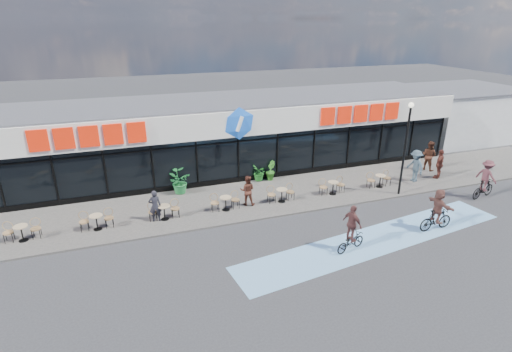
# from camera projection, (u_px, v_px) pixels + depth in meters

# --- Properties ---
(ground) EXTENTS (120.00, 120.00, 0.00)m
(ground) POSITION_uv_depth(u_px,v_px,m) (283.00, 239.00, 18.26)
(ground) COLOR #28282B
(ground) RESTS_ON ground
(sidewalk) EXTENTS (44.00, 5.00, 0.10)m
(sidewalk) POSITION_uv_depth(u_px,v_px,m) (252.00, 199.00, 22.20)
(sidewalk) COLOR #57534D
(sidewalk) RESTS_ON ground
(bike_lane) EXTENTS (14.17, 4.13, 0.01)m
(bike_lane) POSITION_uv_depth(u_px,v_px,m) (377.00, 240.00, 18.16)
(bike_lane) COLOR #6696C0
(bike_lane) RESTS_ON ground
(building) EXTENTS (30.60, 6.57, 4.75)m
(building) POSITION_uv_depth(u_px,v_px,m) (225.00, 134.00, 26.13)
(building) COLOR black
(building) RESTS_ON ground
(neighbour_building) EXTENTS (9.20, 7.20, 4.11)m
(neighbour_building) POSITION_uv_depth(u_px,v_px,m) (459.00, 112.00, 33.40)
(neighbour_building) COLOR silver
(neighbour_building) RESTS_ON ground
(lamp_post) EXTENTS (0.28, 0.28, 5.21)m
(lamp_post) POSITION_uv_depth(u_px,v_px,m) (406.00, 141.00, 21.56)
(lamp_post) COLOR black
(lamp_post) RESTS_ON sidewalk
(bistro_set_0) EXTENTS (1.54, 0.62, 0.90)m
(bistro_set_0) POSITION_uv_depth(u_px,v_px,m) (22.00, 231.00, 17.82)
(bistro_set_0) COLOR tan
(bistro_set_0) RESTS_ON sidewalk
(bistro_set_1) EXTENTS (1.54, 0.62, 0.90)m
(bistro_set_1) POSITION_uv_depth(u_px,v_px,m) (97.00, 220.00, 18.77)
(bistro_set_1) COLOR tan
(bistro_set_1) RESTS_ON sidewalk
(bistro_set_2) EXTENTS (1.54, 0.62, 0.90)m
(bistro_set_2) POSITION_uv_depth(u_px,v_px,m) (164.00, 210.00, 19.72)
(bistro_set_2) COLOR tan
(bistro_set_2) RESTS_ON sidewalk
(bistro_set_3) EXTENTS (1.54, 0.62, 0.90)m
(bistro_set_3) POSITION_uv_depth(u_px,v_px,m) (225.00, 201.00, 20.67)
(bistro_set_3) COLOR tan
(bistro_set_3) RESTS_ON sidewalk
(bistro_set_4) EXTENTS (1.54, 0.62, 0.90)m
(bistro_set_4) POSITION_uv_depth(u_px,v_px,m) (281.00, 193.00, 21.62)
(bistro_set_4) COLOR tan
(bistro_set_4) RESTS_ON sidewalk
(bistro_set_5) EXTENTS (1.54, 0.62, 0.90)m
(bistro_set_5) POSITION_uv_depth(u_px,v_px,m) (332.00, 186.00, 22.57)
(bistro_set_5) COLOR tan
(bistro_set_5) RESTS_ON sidewalk
(bistro_set_6) EXTENTS (1.54, 0.62, 0.90)m
(bistro_set_6) POSITION_uv_depth(u_px,v_px,m) (379.00, 179.00, 23.53)
(bistro_set_6) COLOR tan
(bistro_set_6) RESTS_ON sidewalk
(potted_plant_left) EXTENTS (1.62, 1.58, 1.37)m
(potted_plant_left) POSITION_uv_depth(u_px,v_px,m) (178.00, 182.00, 22.52)
(potted_plant_left) COLOR #1F6F33
(potted_plant_left) RESTS_ON sidewalk
(potted_plant_mid) EXTENTS (0.75, 0.82, 1.20)m
(potted_plant_mid) POSITION_uv_depth(u_px,v_px,m) (270.00, 170.00, 24.48)
(potted_plant_mid) COLOR #2C6F1F
(potted_plant_mid) RESTS_ON sidewalk
(potted_plant_right) EXTENTS (0.81, 0.93, 1.03)m
(potted_plant_right) POSITION_uv_depth(u_px,v_px,m) (259.00, 173.00, 24.34)
(potted_plant_right) COLOR #1A5B1B
(potted_plant_right) RESTS_ON sidewalk
(patron_left) EXTENTS (0.60, 0.41, 1.62)m
(patron_left) POSITION_uv_depth(u_px,v_px,m) (155.00, 206.00, 19.36)
(patron_left) COLOR black
(patron_left) RESTS_ON sidewalk
(patron_right) EXTENTS (0.98, 0.88, 1.64)m
(patron_right) POSITION_uv_depth(u_px,v_px,m) (247.00, 190.00, 21.08)
(patron_right) COLOR #4A241A
(patron_right) RESTS_ON sidewalk
(pedestrian_a) EXTENTS (0.74, 1.28, 1.98)m
(pedestrian_a) POSITION_uv_depth(u_px,v_px,m) (415.00, 166.00, 24.11)
(pedestrian_a) COLOR #30414B
(pedestrian_a) RESTS_ON sidewalk
(pedestrian_b) EXTENTS (1.02, 1.14, 1.95)m
(pedestrian_b) POSITION_uv_depth(u_px,v_px,m) (429.00, 155.00, 25.98)
(pedestrian_b) COLOR #3E2016
(pedestrian_b) RESTS_ON sidewalk
(pedestrian_c) EXTENTS (1.17, 0.94, 1.86)m
(pedestrian_c) POSITION_uv_depth(u_px,v_px,m) (440.00, 164.00, 24.60)
(pedestrian_c) COLOR #4E231C
(pedestrian_c) RESTS_ON sidewalk
(cyclist_a) EXTENTS (1.80, 1.53, 2.10)m
(cyclist_a) POSITION_uv_depth(u_px,v_px,m) (437.00, 212.00, 18.68)
(cyclist_a) COLOR black
(cyclist_a) RESTS_ON ground
(cyclist_b) EXTENTS (1.90, 1.26, 2.23)m
(cyclist_b) POSITION_uv_depth(u_px,v_px,m) (485.00, 181.00, 22.07)
(cyclist_b) COLOR black
(cyclist_b) RESTS_ON ground
(cyclist_c) EXTENTS (1.67, 1.07, 2.14)m
(cyclist_c) POSITION_uv_depth(u_px,v_px,m) (351.00, 233.00, 17.04)
(cyclist_c) COLOR black
(cyclist_c) RESTS_ON ground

